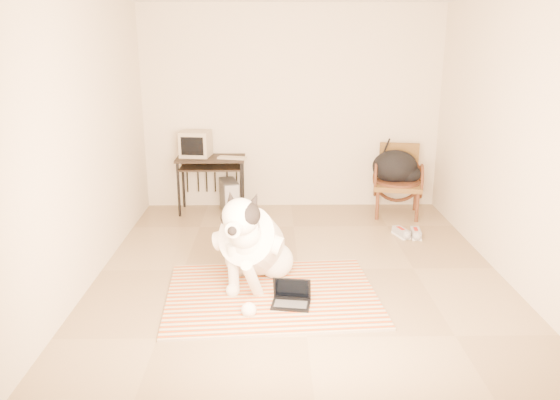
{
  "coord_description": "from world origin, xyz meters",
  "views": [
    {
      "loc": [
        -0.27,
        -5.12,
        2.25
      ],
      "look_at": [
        -0.19,
        -0.25,
        0.81
      ],
      "focal_mm": 35.0,
      "sensor_mm": 36.0,
      "label": 1
    }
  ],
  "objects_px": {
    "laptop": "(291,298)",
    "computer_desk": "(211,165)",
    "dog": "(253,244)",
    "pc_tower": "(229,196)",
    "rattan_chair": "(398,180)",
    "crt_monitor": "(196,144)",
    "backpack": "(397,168)"
  },
  "relations": [
    {
      "from": "laptop",
      "to": "rattan_chair",
      "type": "distance_m",
      "value": 3.05
    },
    {
      "from": "laptop",
      "to": "computer_desk",
      "type": "relative_size",
      "value": 0.4
    },
    {
      "from": "rattan_chair",
      "to": "backpack",
      "type": "bearing_deg",
      "value": 150.52
    },
    {
      "from": "dog",
      "to": "crt_monitor",
      "type": "xyz_separation_m",
      "value": [
        -0.83,
        2.4,
        0.51
      ]
    },
    {
      "from": "laptop",
      "to": "backpack",
      "type": "bearing_deg",
      "value": 60.7
    },
    {
      "from": "dog",
      "to": "pc_tower",
      "type": "xyz_separation_m",
      "value": [
        -0.39,
        2.29,
        -0.19
      ]
    },
    {
      "from": "laptop",
      "to": "computer_desk",
      "type": "height_order",
      "value": "computer_desk"
    },
    {
      "from": "dog",
      "to": "computer_desk",
      "type": "relative_size",
      "value": 1.59
    },
    {
      "from": "dog",
      "to": "computer_desk",
      "type": "height_order",
      "value": "dog"
    },
    {
      "from": "crt_monitor",
      "to": "rattan_chair",
      "type": "distance_m",
      "value": 2.72
    },
    {
      "from": "computer_desk",
      "to": "crt_monitor",
      "type": "height_order",
      "value": "crt_monitor"
    },
    {
      "from": "pc_tower",
      "to": "rattan_chair",
      "type": "xyz_separation_m",
      "value": [
        2.24,
        -0.11,
        0.24
      ]
    },
    {
      "from": "laptop",
      "to": "rattan_chair",
      "type": "height_order",
      "value": "rattan_chair"
    },
    {
      "from": "dog",
      "to": "computer_desk",
      "type": "xyz_separation_m",
      "value": [
        -0.63,
        2.31,
        0.23
      ]
    },
    {
      "from": "rattan_chair",
      "to": "backpack",
      "type": "xyz_separation_m",
      "value": [
        -0.02,
        0.01,
        0.16
      ]
    },
    {
      "from": "laptop",
      "to": "crt_monitor",
      "type": "bearing_deg",
      "value": 112.48
    },
    {
      "from": "laptop",
      "to": "pc_tower",
      "type": "xyz_separation_m",
      "value": [
        -0.74,
        2.73,
        0.14
      ]
    },
    {
      "from": "pc_tower",
      "to": "backpack",
      "type": "bearing_deg",
      "value": -2.42
    },
    {
      "from": "crt_monitor",
      "to": "rattan_chair",
      "type": "relative_size",
      "value": 0.46
    },
    {
      "from": "computer_desk",
      "to": "laptop",
      "type": "bearing_deg",
      "value": -70.48
    },
    {
      "from": "dog",
      "to": "pc_tower",
      "type": "distance_m",
      "value": 2.33
    },
    {
      "from": "dog",
      "to": "crt_monitor",
      "type": "bearing_deg",
      "value": 109.01
    },
    {
      "from": "pc_tower",
      "to": "backpack",
      "type": "distance_m",
      "value": 2.26
    },
    {
      "from": "crt_monitor",
      "to": "pc_tower",
      "type": "relative_size",
      "value": 0.84
    },
    {
      "from": "laptop",
      "to": "computer_desk",
      "type": "distance_m",
      "value": 2.97
    },
    {
      "from": "dog",
      "to": "backpack",
      "type": "bearing_deg",
      "value": 50.25
    },
    {
      "from": "crt_monitor",
      "to": "pc_tower",
      "type": "distance_m",
      "value": 0.83
    },
    {
      "from": "laptop",
      "to": "backpack",
      "type": "distance_m",
      "value": 3.08
    },
    {
      "from": "dog",
      "to": "rattan_chair",
      "type": "xyz_separation_m",
      "value": [
        1.85,
        2.19,
        0.05
      ]
    },
    {
      "from": "dog",
      "to": "rattan_chair",
      "type": "distance_m",
      "value": 2.87
    },
    {
      "from": "laptop",
      "to": "computer_desk",
      "type": "bearing_deg",
      "value": 109.52
    },
    {
      "from": "computer_desk",
      "to": "crt_monitor",
      "type": "xyz_separation_m",
      "value": [
        -0.2,
        0.09,
        0.27
      ]
    }
  ]
}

